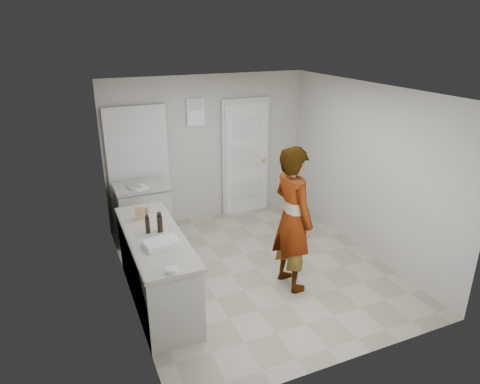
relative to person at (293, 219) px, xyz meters
name	(u,v)px	position (x,y,z in m)	size (l,w,h in m)	color
ground	(256,268)	(-0.24, 0.52, -0.95)	(4.00, 4.00, 0.00)	gray
room_shell	(199,163)	(-0.42, 2.48, 0.07)	(4.00, 4.00, 4.00)	#A6A49D
main_counter	(157,271)	(-1.69, 0.32, -0.52)	(0.64, 1.96, 0.93)	beige
side_counter	(144,214)	(-1.49, 2.07, -0.52)	(0.84, 0.61, 0.93)	beige
person	(293,219)	(0.00, 0.00, 0.00)	(0.69, 0.46, 1.90)	silver
cake_mix_box	(139,213)	(-1.76, 0.81, 0.06)	(0.11, 0.05, 0.18)	#9C7D4E
spice_jar	(147,210)	(-1.64, 0.97, 0.02)	(0.06, 0.06, 0.09)	#A1805C
oil_cruet_a	(160,222)	(-1.60, 0.36, 0.10)	(0.07, 0.07, 0.26)	black
oil_cruet_b	(147,224)	(-1.75, 0.39, 0.09)	(0.05, 0.05, 0.24)	black
baking_dish	(162,243)	(-1.67, 0.01, 0.00)	(0.40, 0.30, 0.07)	silver
egg_bowl	(172,270)	(-1.71, -0.58, 0.00)	(0.12, 0.12, 0.05)	silver
papers	(139,187)	(-1.55, 1.98, -0.02)	(0.23, 0.30, 0.01)	white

